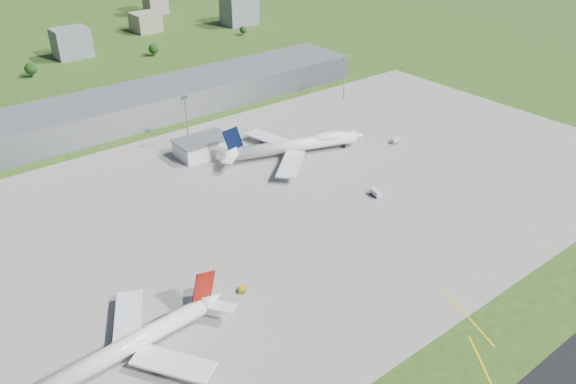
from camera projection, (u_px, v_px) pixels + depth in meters
ground at (142, 128)px, 310.77m from camera, size 1400.00×1400.00×0.00m
apron at (276, 202)px, 241.04m from camera, size 360.00×190.00×0.08m
terminal at (128, 108)px, 317.29m from camera, size 300.00×42.00×15.00m
ops_building at (203, 147)px, 280.04m from camera, size 26.00×16.00×8.00m
mast_center at (186, 113)px, 283.49m from camera, size 3.50×2.00×25.90m
mast_east at (345, 71)px, 342.61m from camera, size 3.50×2.00×25.90m
airliner_red_twin at (133, 344)px, 162.04m from camera, size 64.93×50.53×17.81m
airliner_blue_quad at (298, 145)px, 278.63m from camera, size 73.64×56.37×19.82m
tug_yellow at (242, 289)px, 189.20m from camera, size 3.59×3.49×1.63m
van_white_near at (376, 193)px, 244.93m from camera, size 3.58×5.95×2.80m
van_white_far at (395, 141)px, 293.25m from camera, size 5.04×3.30×2.41m
bldg_c at (71, 43)px, 425.28m from camera, size 26.00×20.00×22.00m
bldg_ce at (146, 22)px, 497.06m from camera, size 22.00×24.00×16.00m
bldg_e at (239, 9)px, 516.61m from camera, size 30.00×22.00×28.00m
tree_c at (31, 69)px, 385.86m from camera, size 8.10×8.10×9.90m
tree_e at (153, 49)px, 430.98m from camera, size 7.65×7.65×9.35m
tree_far_e at (243, 30)px, 486.66m from camera, size 6.30×6.30×7.70m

